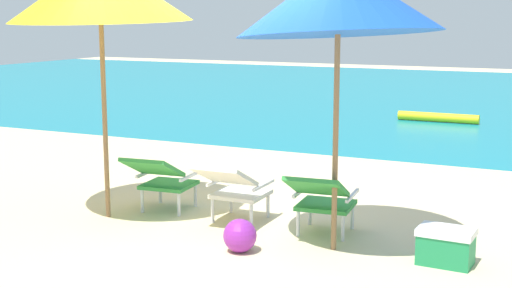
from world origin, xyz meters
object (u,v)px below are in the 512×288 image
(lounge_chair_right, at_px, (322,197))
(cooler_box, at_px, (446,246))
(swim_buoy, at_px, (438,117))
(lounge_chair_left, at_px, (161,177))
(lounge_chair_center, at_px, (233,186))
(beach_ball, at_px, (240,236))

(lounge_chair_right, xyz_separation_m, cooler_box, (1.22, -0.24, -0.24))
(swim_buoy, height_order, lounge_chair_left, lounge_chair_left)
(lounge_chair_center, bearing_deg, beach_ball, -58.93)
(lounge_chair_center, relative_size, cooler_box, 1.82)
(swim_buoy, distance_m, lounge_chair_left, 8.19)
(lounge_chair_center, bearing_deg, swim_buoy, 86.75)
(lounge_chair_right, bearing_deg, lounge_chair_left, 177.83)
(lounge_chair_left, bearing_deg, swim_buoy, 80.57)
(swim_buoy, relative_size, lounge_chair_center, 1.82)
(lounge_chair_center, relative_size, lounge_chair_right, 0.96)
(swim_buoy, bearing_deg, lounge_chair_center, -93.25)
(beach_ball, bearing_deg, lounge_chair_center, 121.07)
(beach_ball, bearing_deg, lounge_chair_left, 149.63)
(lounge_chair_right, xyz_separation_m, beach_ball, (-0.52, -0.71, -0.25))
(lounge_chair_left, height_order, cooler_box, lounge_chair_left)
(lounge_chair_right, height_order, beach_ball, lounge_chair_right)
(swim_buoy, height_order, cooler_box, cooler_box)
(lounge_chair_left, relative_size, lounge_chair_center, 1.05)
(swim_buoy, distance_m, beach_ball, 8.86)
(lounge_chair_left, relative_size, lounge_chair_right, 1.00)
(lounge_chair_left, bearing_deg, cooler_box, -5.80)
(lounge_chair_left, relative_size, beach_ball, 3.01)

